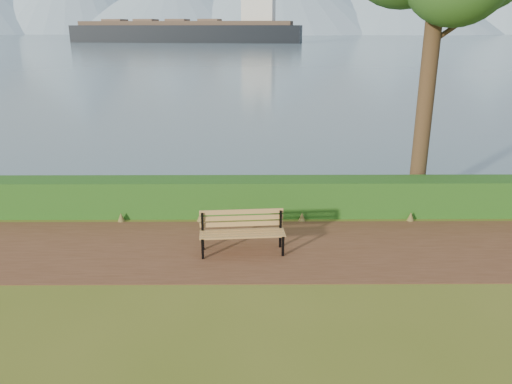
{
  "coord_description": "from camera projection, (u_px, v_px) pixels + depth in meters",
  "views": [
    {
      "loc": [
        0.3,
        -10.31,
        4.91
      ],
      "look_at": [
        0.37,
        1.2,
        1.1
      ],
      "focal_mm": 35.0,
      "sensor_mm": 36.0,
      "label": 1
    }
  ],
  "objects": [
    {
      "name": "cargo_ship",
      "position": [
        194.0,
        32.0,
        165.28
      ],
      "size": [
        77.6,
        24.06,
        23.27
      ],
      "rotation": [
        0.0,
        0.0,
        -0.16
      ],
      "color": "black",
      "rests_on": "ground"
    },
    {
      "name": "bench",
      "position": [
        242.0,
        229.0,
        11.32
      ],
      "size": [
        1.96,
        0.71,
        0.96
      ],
      "rotation": [
        0.0,
        0.0,
        0.08
      ],
      "color": "black",
      "rests_on": "ground"
    },
    {
      "name": "hedge",
      "position": [
        242.0,
        197.0,
        13.64
      ],
      "size": [
        32.0,
        0.85,
        1.0
      ],
      "primitive_type": "cube",
      "color": "#164C15",
      "rests_on": "ground"
    },
    {
      "name": "water",
      "position": [
        252.0,
        37.0,
        258.13
      ],
      "size": [
        700.0,
        510.0,
        0.0
      ],
      "primitive_type": "cube",
      "color": "#475B72",
      "rests_on": "ground"
    },
    {
      "name": "path",
      "position": [
        240.0,
        249.0,
        11.61
      ],
      "size": [
        40.0,
        3.4,
        0.01
      ],
      "primitive_type": "cube",
      "color": "#57321D",
      "rests_on": "ground"
    },
    {
      "name": "ground",
      "position": [
        240.0,
        255.0,
        11.32
      ],
      "size": [
        140.0,
        140.0,
        0.0
      ],
      "primitive_type": "plane",
      "color": "#54601B",
      "rests_on": "ground"
    }
  ]
}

